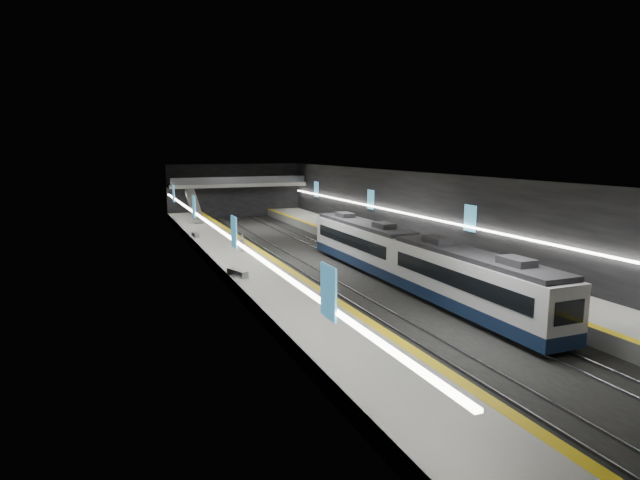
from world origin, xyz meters
name	(u,v)px	position (x,y,z in m)	size (l,w,h in m)	color
ground	(323,262)	(0.00, 0.00, 0.00)	(70.00, 70.00, 0.00)	black
ceiling	(323,174)	(0.00, 0.00, 8.00)	(20.00, 70.00, 0.04)	beige
wall_left	(212,224)	(-10.00, 0.00, 4.00)	(0.04, 70.00, 8.00)	black
wall_right	(419,214)	(10.00, 0.00, 4.00)	(0.04, 70.00, 8.00)	black
wall_back	(235,191)	(0.00, 35.00, 4.00)	(20.00, 0.04, 8.00)	black
platform_left	(242,263)	(-7.50, 0.00, 0.50)	(5.00, 70.00, 1.00)	slate
tile_surface_left	(242,257)	(-7.50, 0.00, 1.01)	(5.00, 70.00, 0.02)	#9B9B97
tactile_strip_left	(267,255)	(-5.30, 0.00, 1.02)	(0.60, 70.00, 0.02)	yellow
platform_right	(395,251)	(7.50, 0.00, 0.50)	(5.00, 70.00, 1.00)	slate
tile_surface_right	(395,246)	(7.50, 0.00, 1.01)	(5.00, 70.00, 0.02)	#9B9B97
tactile_strip_right	(375,247)	(5.30, 0.00, 1.02)	(0.60, 70.00, 0.02)	yellow
rails	(323,261)	(0.00, 0.00, 0.06)	(6.52, 70.00, 0.12)	gray
train	(408,258)	(2.50, -10.54, 2.20)	(2.69, 30.04, 3.60)	#10203D
ad_posters	(319,212)	(0.00, 1.00, 4.50)	(19.94, 53.50, 2.20)	#47A5D6
cove_light_left	(214,226)	(-9.80, 0.00, 3.80)	(0.25, 68.60, 0.12)	white
cove_light_right	(417,216)	(9.80, 0.00, 3.80)	(0.25, 68.60, 0.12)	white
mezzanine_bridge	(238,185)	(0.00, 32.93, 5.04)	(20.00, 3.00, 1.50)	gray
escalator	(194,206)	(-7.50, 26.00, 2.90)	(1.20, 8.00, 0.60)	#99999E
bench_left_near	(238,273)	(-9.45, -6.69, 1.25)	(0.56, 2.03, 0.50)	#99999E
bench_left_far	(195,235)	(-9.50, 12.54, 1.21)	(0.48, 1.72, 0.42)	#99999E
bench_right_near	(498,268)	(9.50, -12.21, 1.21)	(0.48, 1.73, 0.42)	#99999E
bench_right_far	(339,220)	(9.50, 17.99, 1.23)	(0.52, 1.86, 0.45)	#99999E
passenger_right_a	(426,250)	(6.32, -7.18, 1.92)	(0.67, 0.44, 1.84)	#BC4659
passenger_left_a	(242,243)	(-6.86, 2.59, 1.78)	(0.91, 0.38, 1.56)	silver
passenger_left_b	(330,289)	(-6.02, -15.96, 1.98)	(1.27, 0.73, 1.97)	#413F47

